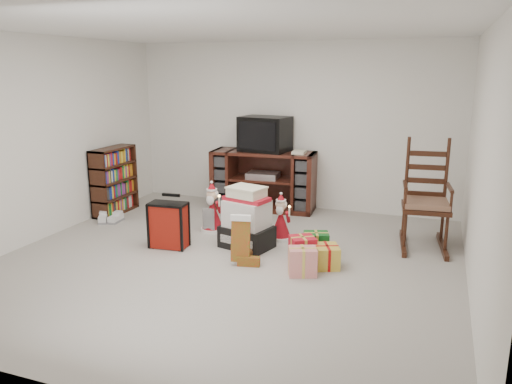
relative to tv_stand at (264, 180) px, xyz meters
The scene contains 13 objects.
room 2.36m from the tv_stand, 81.00° to the right, with size 5.01×5.01×2.51m.
tv_stand is the anchor object (origin of this frame).
bookshelf 2.22m from the tv_stand, 153.57° to the right, with size 0.27×0.80×0.98m.
rocking_chair 2.54m from the tv_stand, 20.62° to the right, with size 0.64×0.95×1.35m.
gift_pile 1.75m from the tv_stand, 77.11° to the right, with size 0.67×0.55×0.73m.
red_suitcase 2.10m from the tv_stand, 103.32° to the right, with size 0.44×0.26×0.65m.
stocking 2.30m from the tv_stand, 76.78° to the right, with size 0.26×0.11×0.56m, color #0D7C16, non-canonical shape.
teddy_bear 1.93m from the tv_stand, 76.58° to the right, with size 0.25×0.22×0.37m.
santa_figurine 1.46m from the tv_stand, 61.91° to the right, with size 0.29×0.27×0.59m.
mrs_claus_figurine 1.32m from the tv_stand, 101.75° to the right, with size 0.32×0.31×0.66m.
sneaker_pair 2.32m from the tv_stand, 141.52° to the right, with size 0.37×0.30×0.10m.
gift_cluster 2.30m from the tv_stand, 58.03° to the right, with size 0.55×0.84×0.25m.
crt_television 0.70m from the tv_stand, 65.88° to the left, with size 0.76×0.60×0.52m.
Camera 1 is at (2.12, -4.81, 2.08)m, focal length 35.00 mm.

